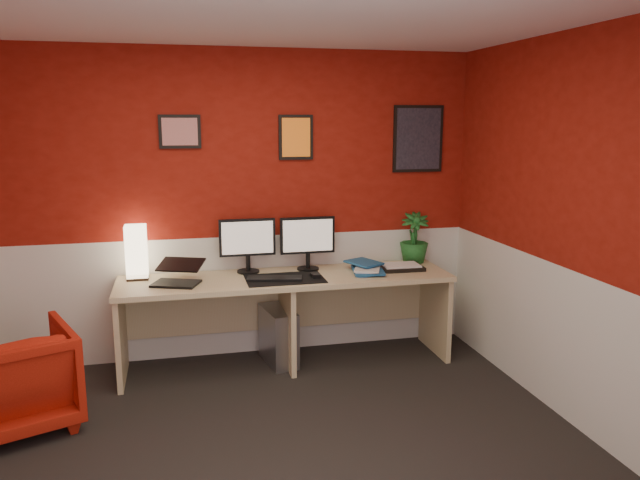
# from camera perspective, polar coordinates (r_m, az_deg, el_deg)

# --- Properties ---
(ground) EXTENTS (4.00, 3.50, 0.01)m
(ground) POSITION_cam_1_polar(r_m,az_deg,el_deg) (3.81, -4.95, -19.70)
(ground) COLOR black
(ground) RESTS_ON ground
(ceiling) EXTENTS (4.00, 3.50, 0.01)m
(ceiling) POSITION_cam_1_polar(r_m,az_deg,el_deg) (3.32, -5.72, 20.64)
(ceiling) COLOR white
(ceiling) RESTS_ON ground
(wall_back) EXTENTS (4.00, 0.01, 2.50)m
(wall_back) POSITION_cam_1_polar(r_m,az_deg,el_deg) (5.06, -8.06, 3.09)
(wall_back) COLOR maroon
(wall_back) RESTS_ON ground
(wall_front) EXTENTS (4.00, 0.01, 2.50)m
(wall_front) POSITION_cam_1_polar(r_m,az_deg,el_deg) (1.71, 3.09, -13.13)
(wall_front) COLOR maroon
(wall_front) RESTS_ON ground
(wall_right) EXTENTS (0.01, 3.50, 2.50)m
(wall_right) POSITION_cam_1_polar(r_m,az_deg,el_deg) (4.12, 23.44, 0.43)
(wall_right) COLOR maroon
(wall_right) RESTS_ON ground
(wainscot_back) EXTENTS (4.00, 0.01, 1.00)m
(wainscot_back) POSITION_cam_1_polar(r_m,az_deg,el_deg) (5.21, -7.83, -5.11)
(wainscot_back) COLOR silver
(wainscot_back) RESTS_ON ground
(wainscot_right) EXTENTS (0.01, 3.50, 1.00)m
(wainscot_right) POSITION_cam_1_polar(r_m,az_deg,el_deg) (4.31, 22.61, -9.43)
(wainscot_right) COLOR silver
(wainscot_right) RESTS_ON ground
(desk) EXTENTS (2.60, 0.65, 0.73)m
(desk) POSITION_cam_1_polar(r_m,az_deg,el_deg) (4.98, -3.07, -7.44)
(desk) COLOR #CBB382
(desk) RESTS_ON ground
(shoji_lamp) EXTENTS (0.16, 0.16, 0.40)m
(shoji_lamp) POSITION_cam_1_polar(r_m,az_deg,el_deg) (4.95, -16.57, -1.21)
(shoji_lamp) COLOR #FFE5B2
(shoji_lamp) RESTS_ON desk
(laptop) EXTENTS (0.39, 0.34, 0.22)m
(laptop) POSITION_cam_1_polar(r_m,az_deg,el_deg) (4.72, -13.21, -2.75)
(laptop) COLOR black
(laptop) RESTS_ON desk
(monitor_left) EXTENTS (0.45, 0.06, 0.58)m
(monitor_left) POSITION_cam_1_polar(r_m,az_deg,el_deg) (4.96, -6.71, 0.27)
(monitor_left) COLOR black
(monitor_left) RESTS_ON desk
(monitor_right) EXTENTS (0.45, 0.06, 0.58)m
(monitor_right) POSITION_cam_1_polar(r_m,az_deg,el_deg) (5.02, -1.13, 0.47)
(monitor_right) COLOR black
(monitor_right) RESTS_ON desk
(desk_mat) EXTENTS (0.60, 0.38, 0.01)m
(desk_mat) POSITION_cam_1_polar(r_m,az_deg,el_deg) (4.79, -3.27, -3.59)
(desk_mat) COLOR black
(desk_mat) RESTS_ON desk
(keyboard) EXTENTS (0.44, 0.22, 0.02)m
(keyboard) POSITION_cam_1_polar(r_m,az_deg,el_deg) (4.76, -4.21, -3.54)
(keyboard) COLOR black
(keyboard) RESTS_ON desk_mat
(mouse) EXTENTS (0.07, 0.10, 0.03)m
(mouse) POSITION_cam_1_polar(r_m,az_deg,el_deg) (4.81, -0.46, -3.27)
(mouse) COLOR black
(mouse) RESTS_ON desk_mat
(book_bottom) EXTENTS (0.29, 0.36, 0.03)m
(book_bottom) POSITION_cam_1_polar(r_m,az_deg,el_deg) (4.97, 3.06, -2.89)
(book_bottom) COLOR #1C5082
(book_bottom) RESTS_ON desk
(book_middle) EXTENTS (0.28, 0.32, 0.02)m
(book_middle) POSITION_cam_1_polar(r_m,az_deg,el_deg) (4.97, 3.27, -2.62)
(book_middle) COLOR silver
(book_middle) RESTS_ON book_bottom
(book_top) EXTENTS (0.30, 0.34, 0.03)m
(book_top) POSITION_cam_1_polar(r_m,az_deg,el_deg) (4.98, 3.16, -2.31)
(book_top) COLOR #1C5082
(book_top) RESTS_ON book_middle
(zen_tray) EXTENTS (0.36, 0.26, 0.03)m
(zen_tray) POSITION_cam_1_polar(r_m,az_deg,el_deg) (5.13, 7.45, -2.53)
(zen_tray) COLOR black
(zen_tray) RESTS_ON desk
(potted_plant) EXTENTS (0.29, 0.29, 0.43)m
(potted_plant) POSITION_cam_1_polar(r_m,az_deg,el_deg) (5.35, 8.68, 0.20)
(potted_plant) COLOR #19591E
(potted_plant) RESTS_ON desk
(pc_tower) EXTENTS (0.27, 0.48, 0.45)m
(pc_tower) POSITION_cam_1_polar(r_m,az_deg,el_deg) (5.06, -3.86, -8.81)
(pc_tower) COLOR #99999E
(pc_tower) RESTS_ON ground
(armchair) EXTENTS (0.92, 0.93, 0.66)m
(armchair) POSITION_cam_1_polar(r_m,az_deg,el_deg) (4.46, -26.46, -11.43)
(armchair) COLOR #B51F0F
(armchair) RESTS_ON ground
(art_left) EXTENTS (0.32, 0.02, 0.26)m
(art_left) POSITION_cam_1_polar(r_m,az_deg,el_deg) (4.98, -12.81, 9.73)
(art_left) COLOR red
(art_left) RESTS_ON wall_back
(art_center) EXTENTS (0.28, 0.02, 0.36)m
(art_center) POSITION_cam_1_polar(r_m,az_deg,el_deg) (5.07, -2.24, 9.45)
(art_center) COLOR orange
(art_center) RESTS_ON wall_back
(art_right) EXTENTS (0.44, 0.02, 0.56)m
(art_right) POSITION_cam_1_polar(r_m,az_deg,el_deg) (5.37, 9.03, 9.20)
(art_right) COLOR black
(art_right) RESTS_ON wall_back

